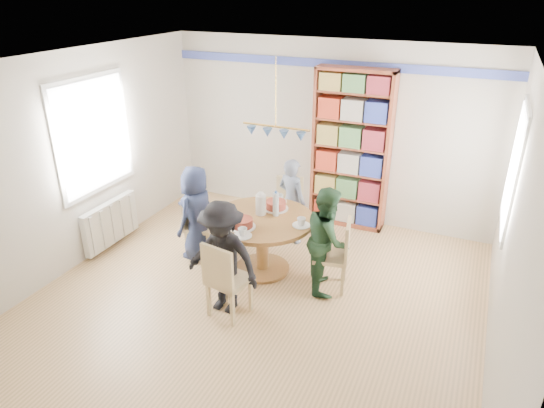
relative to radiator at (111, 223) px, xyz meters
The scene contains 14 objects.
ground 2.46m from the radiator, ahead, with size 5.00×5.00×0.00m, color tan.
room_shell 2.58m from the radiator, 14.73° to the left, with size 5.00×5.00×5.00m.
radiator is the anchor object (origin of this frame).
dining_table 2.23m from the radiator, ahead, with size 1.30×1.30×0.75m.
chair_left 1.23m from the radiator, 14.78° to the left, with size 0.45×0.45×0.85m.
chair_right 3.21m from the radiator, ahead, with size 0.47×0.47×0.90m.
chair_far 2.52m from the radiator, 31.33° to the left, with size 0.48×0.48×0.88m.
chair_near 2.38m from the radiator, 18.93° to the right, with size 0.47×0.47×0.93m.
person_left 1.32m from the radiator, 11.09° to the left, with size 0.63×0.41×1.28m, color #1B223B.
person_right 3.09m from the radiator, ahead, with size 0.63×0.49×1.31m, color #1C3821.
person_far 2.54m from the radiator, 27.39° to the left, with size 0.45×0.30×1.24m, color gray.
person_near 2.28m from the radiator, 16.64° to the right, with size 0.86×0.50×1.33m, color black.
bookshelf 3.57m from the radiator, 35.94° to the left, with size 1.12×0.34×2.35m.
tableware 2.25m from the radiator, ahead, with size 1.26×1.26×0.33m.
Camera 1 is at (2.08, -4.28, 3.41)m, focal length 32.00 mm.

